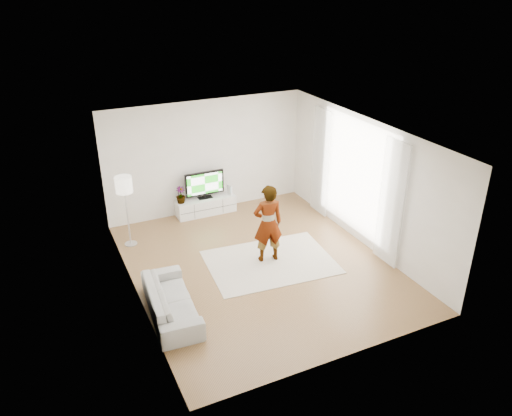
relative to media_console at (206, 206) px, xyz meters
name	(u,v)px	position (x,y,z in m)	size (l,w,h in m)	color
floor	(259,265)	(0.15, -2.76, -0.21)	(6.00, 6.00, 0.00)	#997345
ceiling	(260,134)	(0.15, -2.76, 2.59)	(6.00, 6.00, 0.00)	white
wall_left	(131,230)	(-2.35, -2.76, 1.19)	(0.02, 6.00, 2.80)	white
wall_right	(365,183)	(2.65, -2.76, 1.19)	(0.02, 6.00, 2.80)	white
wall_back	(206,157)	(0.15, 0.24, 1.19)	(5.00, 0.02, 2.80)	white
wall_front	(349,283)	(0.15, -5.76, 1.19)	(5.00, 0.02, 2.80)	white
window	(356,176)	(2.63, -2.46, 1.24)	(0.01, 2.60, 2.50)	white
curtain_near	(391,204)	(2.55, -3.76, 1.14)	(0.04, 0.70, 2.60)	white
curtain_far	(321,162)	(2.55, -1.16, 1.14)	(0.04, 0.70, 2.60)	white
media_console	(206,206)	(0.00, 0.00, 0.00)	(1.48, 0.42, 0.42)	white
television	(205,184)	(0.00, 0.03, 0.58)	(0.98, 0.19, 0.69)	black
game_console	(230,189)	(0.65, 0.00, 0.33)	(0.09, 0.18, 0.24)	white
potted_plant	(181,195)	(-0.63, 0.00, 0.41)	(0.23, 0.23, 0.41)	#3F7238
rug	(270,262)	(0.41, -2.75, -0.20)	(2.57, 1.85, 0.01)	beige
player	(268,224)	(0.40, -2.64, 0.64)	(0.61, 0.40, 1.68)	#334772
sofa	(171,300)	(-1.94, -3.55, 0.07)	(1.90, 0.74, 0.55)	#B4B4AF
floor_lamp	(124,188)	(-2.05, -0.75, 1.15)	(0.36, 0.36, 1.61)	silver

